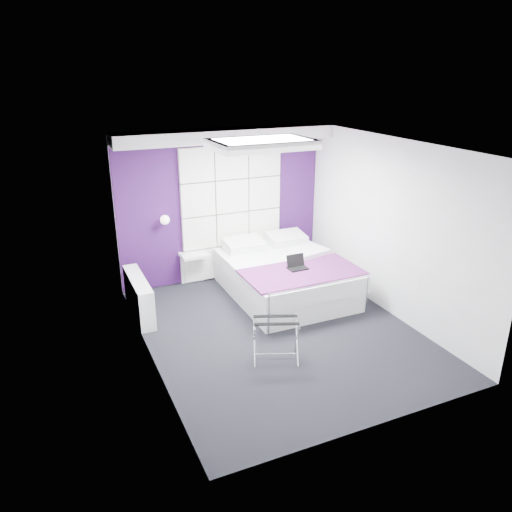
{
  "coord_description": "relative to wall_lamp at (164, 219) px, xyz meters",
  "views": [
    {
      "loc": [
        -2.84,
        -5.56,
        3.51
      ],
      "look_at": [
        -0.2,
        0.35,
        1.05
      ],
      "focal_mm": 35.0,
      "sensor_mm": 36.0,
      "label": 1
    }
  ],
  "objects": [
    {
      "name": "floor",
      "position": [
        1.05,
        -2.06,
        -1.22
      ],
      "size": [
        4.4,
        4.4,
        0.0
      ],
      "primitive_type": "plane",
      "color": "black",
      "rests_on": "ground"
    },
    {
      "name": "ceiling",
      "position": [
        1.05,
        -2.06,
        1.38
      ],
      "size": [
        4.4,
        4.4,
        0.0
      ],
      "primitive_type": "plane",
      "rotation": [
        3.14,
        0.0,
        0.0
      ],
      "color": "white",
      "rests_on": "wall_back"
    },
    {
      "name": "wall_back",
      "position": [
        1.05,
        0.14,
        0.08
      ],
      "size": [
        3.6,
        0.0,
        3.6
      ],
      "primitive_type": "plane",
      "rotation": [
        1.57,
        0.0,
        0.0
      ],
      "color": "silver",
      "rests_on": "floor"
    },
    {
      "name": "wall_left",
      "position": [
        -0.75,
        -2.06,
        0.08
      ],
      "size": [
        0.0,
        4.4,
        4.4
      ],
      "primitive_type": "plane",
      "rotation": [
        1.57,
        0.0,
        1.57
      ],
      "color": "silver",
      "rests_on": "floor"
    },
    {
      "name": "wall_right",
      "position": [
        2.85,
        -2.06,
        0.08
      ],
      "size": [
        0.0,
        4.4,
        4.4
      ],
      "primitive_type": "plane",
      "rotation": [
        1.57,
        0.0,
        -1.57
      ],
      "color": "silver",
      "rests_on": "floor"
    },
    {
      "name": "accent_wall",
      "position": [
        1.05,
        0.13,
        0.08
      ],
      "size": [
        3.58,
        0.02,
        2.58
      ],
      "primitive_type": "cube",
      "color": "#351048",
      "rests_on": "wall_back"
    },
    {
      "name": "soffit",
      "position": [
        1.05,
        -0.11,
        1.28
      ],
      "size": [
        3.58,
        0.5,
        0.2
      ],
      "primitive_type": "cube",
      "color": "white",
      "rests_on": "wall_back"
    },
    {
      "name": "headboard",
      "position": [
        1.2,
        0.08,
        -0.05
      ],
      "size": [
        1.8,
        0.08,
        2.3
      ],
      "primitive_type": null,
      "color": "silver",
      "rests_on": "wall_back"
    },
    {
      "name": "skylight",
      "position": [
        1.05,
        -1.46,
        1.33
      ],
      "size": [
        1.36,
        0.86,
        0.12
      ],
      "primitive_type": null,
      "color": "white",
      "rests_on": "ceiling"
    },
    {
      "name": "wall_lamp",
      "position": [
        0.0,
        0.0,
        0.0
      ],
      "size": [
        0.15,
        0.15,
        0.15
      ],
      "primitive_type": "sphere",
      "color": "white",
      "rests_on": "wall_back"
    },
    {
      "name": "radiator",
      "position": [
        -0.64,
        -0.76,
        -0.92
      ],
      "size": [
        0.22,
        1.2,
        0.6
      ],
      "primitive_type": "cube",
      "color": "white",
      "rests_on": "floor"
    },
    {
      "name": "bed",
      "position": [
        1.69,
        -1.0,
        -0.9
      ],
      "size": [
        1.79,
        2.17,
        0.76
      ],
      "color": "white",
      "rests_on": "floor"
    },
    {
      "name": "nightstand",
      "position": [
        0.45,
        -0.04,
        -0.67
      ],
      "size": [
        0.45,
        0.35,
        0.05
      ],
      "primitive_type": "cube",
      "color": "white",
      "rests_on": "wall_back"
    },
    {
      "name": "luggage_rack",
      "position": [
        0.7,
        -2.67,
        -0.94
      ],
      "size": [
        0.56,
        0.41,
        0.55
      ],
      "rotation": [
        0.0,
        0.0,
        -0.39
      ],
      "color": "silver",
      "rests_on": "floor"
    },
    {
      "name": "laptop",
      "position": [
        1.67,
        -1.39,
        -0.56
      ],
      "size": [
        0.29,
        0.21,
        0.21
      ],
      "rotation": [
        0.0,
        0.0,
        0.02
      ],
      "color": "black",
      "rests_on": "bed"
    }
  ]
}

